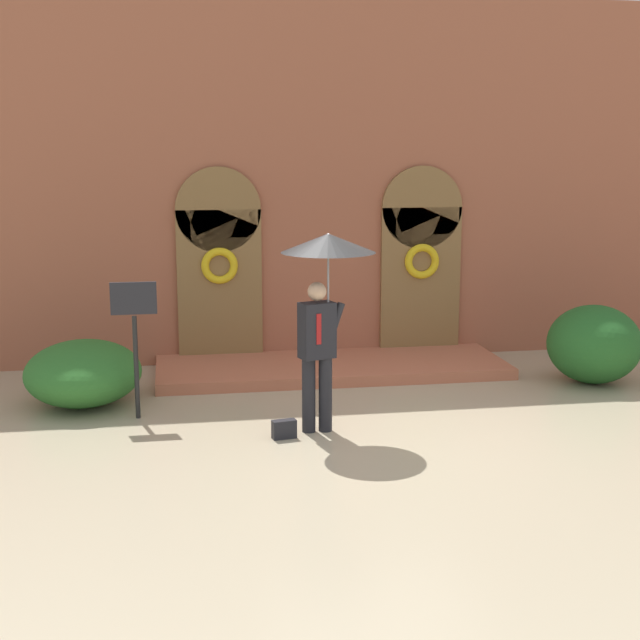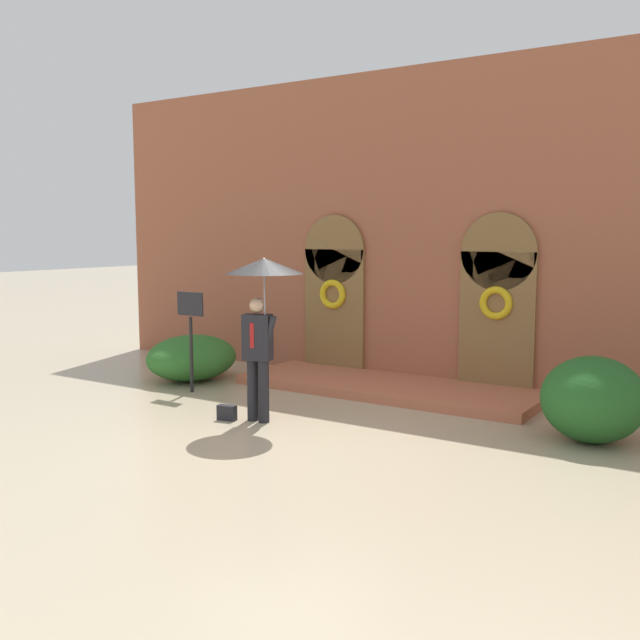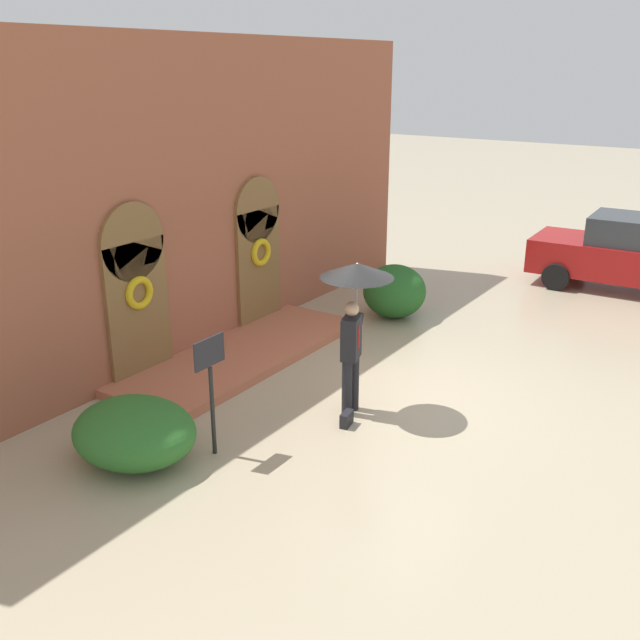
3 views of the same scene
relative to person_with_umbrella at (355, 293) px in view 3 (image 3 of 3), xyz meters
The scene contains 8 objects.
ground_plane 2.02m from the person_with_umbrella, 28.52° to the right, with size 80.00×80.00×0.00m, color tan.
building_facade 3.96m from the person_with_umbrella, 81.44° to the left, with size 14.00×2.30×5.60m.
person_with_umbrella is the anchor object (origin of this frame).
handbag 1.89m from the person_with_umbrella, 158.98° to the right, with size 0.28×0.12×0.22m, color black.
sign_post 2.51m from the person_with_umbrella, 158.04° to the left, with size 0.56×0.06×1.72m.
shrub_left 3.70m from the person_with_umbrella, 150.35° to the left, with size 1.52×1.78×0.83m, color #2D6B28.
shrub_right 4.66m from the person_with_umbrella, 20.44° to the left, with size 1.33×1.33×1.12m, color #235B23.
parked_car 9.26m from the person_with_umbrella, 12.65° to the right, with size 2.16×4.17×1.76m.
Camera 3 is at (-9.17, -4.87, 5.12)m, focal length 40.00 mm.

